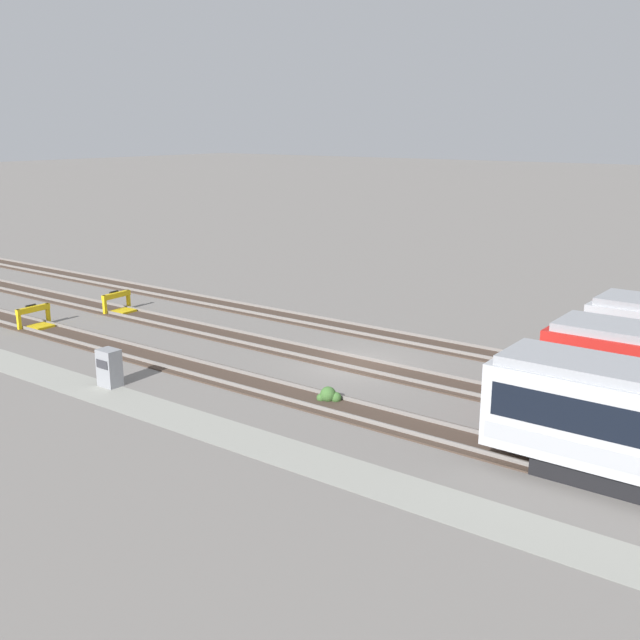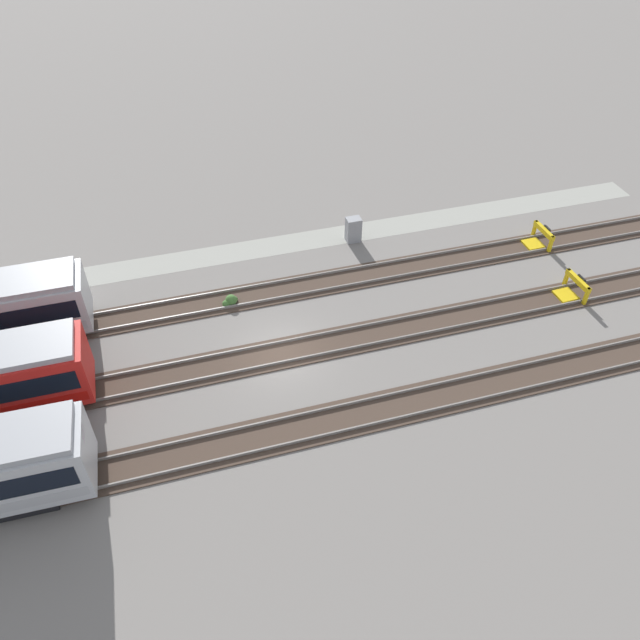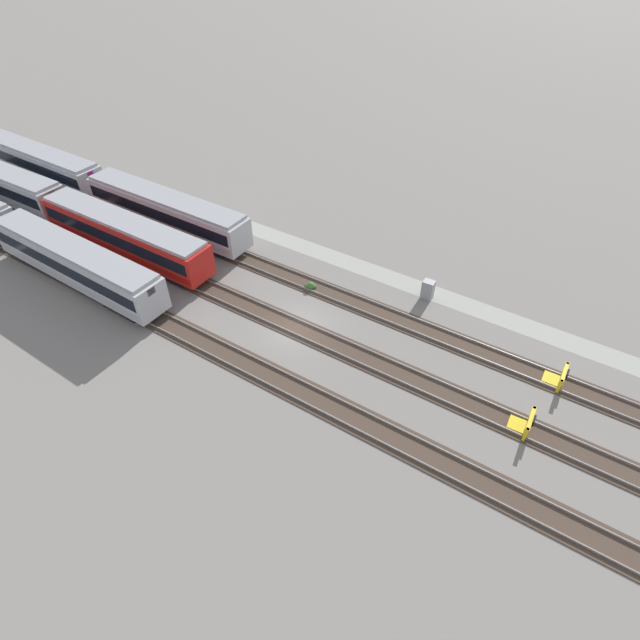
{
  "view_description": "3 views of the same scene",
  "coord_description": "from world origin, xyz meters",
  "views": [
    {
      "loc": [
        18.17,
        -27.31,
        10.63
      ],
      "look_at": [
        -2.1,
        0.0,
        1.8
      ],
      "focal_mm": 42.0,
      "sensor_mm": 36.0,
      "label": 1
    },
    {
      "loc": [
        4.31,
        22.15,
        22.46
      ],
      "look_at": [
        -2.1,
        0.0,
        1.8
      ],
      "focal_mm": 35.0,
      "sensor_mm": 36.0,
      "label": 2
    },
    {
      "loc": [
        -16.24,
        22.15,
        25.25
      ],
      "look_at": [
        -2.1,
        0.0,
        1.8
      ],
      "focal_mm": 28.0,
      "sensor_mm": 36.0,
      "label": 3
    }
  ],
  "objects": [
    {
      "name": "service_walkway",
      "position": [
        0.0,
        -9.37,
        0.0
      ],
      "size": [
        54.0,
        2.0,
        0.01
      ],
      "primitive_type": "cube",
      "color": "#9E9E93",
      "rests_on": "ground"
    },
    {
      "name": "subway_car_front_row_centre",
      "position": [
        17.96,
        -4.93,
        2.04
      ],
      "size": [
        18.01,
        2.92,
        3.7
      ],
      "color": "#B7BABF",
      "rests_on": "ground"
    },
    {
      "name": "rail_track_nearest",
      "position": [
        0.0,
        -4.93,
        0.04
      ],
      "size": [
        90.0,
        2.24,
        0.21
      ],
      "color": "#47382D",
      "rests_on": "ground"
    },
    {
      "name": "electrical_cabinet",
      "position": [
        -6.74,
        -8.6,
        0.8
      ],
      "size": [
        0.9,
        0.73,
        1.6
      ],
      "color": "gray",
      "rests_on": "ground"
    },
    {
      "name": "subway_car_front_row_rightmost",
      "position": [
        17.96,
        4.92,
        2.04
      ],
      "size": [
        18.05,
        3.19,
        3.7
      ],
      "color": "#B7BABF",
      "rests_on": "ground"
    },
    {
      "name": "bumper_stop_near_inner_track",
      "position": [
        -16.79,
        0.01,
        0.51
      ],
      "size": [
        1.38,
        2.01,
        1.22
      ],
      "color": "gold",
      "rests_on": "ground"
    },
    {
      "name": "subway_car_front_row_leftmost",
      "position": [
        17.96,
        0.01,
        2.04
      ],
      "size": [
        18.01,
        2.9,
        3.7
      ],
      "color": "red",
      "rests_on": "ground"
    },
    {
      "name": "subway_car_back_row_leftmost",
      "position": [
        37.14,
        -4.94,
        2.04
      ],
      "size": [
        18.02,
        2.98,
        3.7
      ],
      "color": "#B7BABF",
      "rests_on": "ground"
    },
    {
      "name": "ground_plane",
      "position": [
        0.0,
        0.0,
        0.0
      ],
      "size": [
        400.0,
        400.0,
        0.0
      ],
      "primitive_type": "plane",
      "color": "gray"
    },
    {
      "name": "rail_track_middle",
      "position": [
        0.0,
        4.93,
        0.04
      ],
      "size": [
        90.0,
        2.24,
        0.21
      ],
      "color": "#47382D",
      "rests_on": "ground"
    },
    {
      "name": "rail_track_near_inner",
      "position": [
        0.0,
        0.0,
        0.04
      ],
      "size": [
        90.0,
        2.24,
        0.21
      ],
      "color": "#47382D",
      "rests_on": "ground"
    },
    {
      "name": "weed_clump",
      "position": [
        1.75,
        -4.58,
        0.24
      ],
      "size": [
        0.92,
        0.7,
        0.64
      ],
      "color": "#427033",
      "rests_on": "ground"
    },
    {
      "name": "bumper_stop_nearest_track",
      "position": [
        -17.63,
        -4.93,
        0.51
      ],
      "size": [
        1.36,
        2.0,
        1.22
      ],
      "color": "gold",
      "rests_on": "ground"
    }
  ]
}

